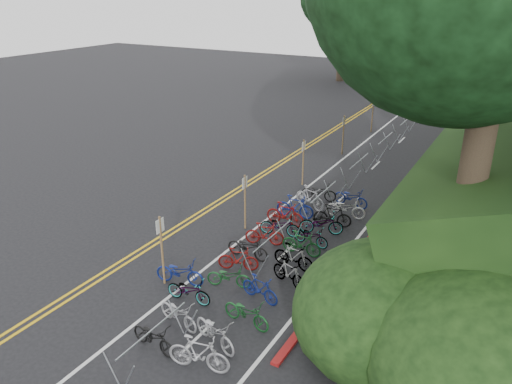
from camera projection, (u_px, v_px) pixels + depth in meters
ground at (161, 278)px, 18.15m from camera, size 120.00×120.00×0.00m
road_markings at (296, 190)px, 25.98m from camera, size 7.47×80.00×0.01m
red_curb at (403, 196)px, 25.19m from camera, size 0.25×28.00×0.10m
bike_rack_front at (154, 337)px, 13.88m from camera, size 1.10×2.87×1.08m
bike_racks_rest at (359, 166)px, 26.91m from camera, size 1.14×23.00×1.17m
signpost_near at (162, 246)px, 17.28m from camera, size 0.08×0.40×2.64m
signposts_rest at (325, 145)px, 28.59m from camera, size 0.08×18.40×2.50m
bike_front at (180, 272)px, 17.66m from camera, size 1.00×1.92×0.96m
bike_valet at (279, 246)px, 19.44m from camera, size 3.30×14.55×1.10m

